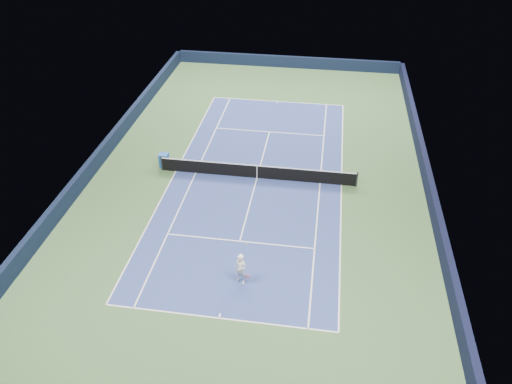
# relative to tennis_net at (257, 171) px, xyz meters

# --- Properties ---
(ground) EXTENTS (40.00, 40.00, 0.00)m
(ground) POSITION_rel_tennis_net_xyz_m (0.00, 0.00, -0.50)
(ground) COLOR #385830
(ground) RESTS_ON ground
(wall_far) EXTENTS (22.00, 0.35, 1.10)m
(wall_far) POSITION_rel_tennis_net_xyz_m (0.00, 19.82, 0.05)
(wall_far) COLOR black
(wall_far) RESTS_ON ground
(wall_right) EXTENTS (0.35, 40.00, 1.10)m
(wall_right) POSITION_rel_tennis_net_xyz_m (10.82, 0.00, 0.05)
(wall_right) COLOR black
(wall_right) RESTS_ON ground
(wall_left) EXTENTS (0.35, 40.00, 1.10)m
(wall_left) POSITION_rel_tennis_net_xyz_m (-10.82, 0.00, 0.05)
(wall_left) COLOR #101A32
(wall_left) RESTS_ON ground
(court_surface) EXTENTS (10.97, 23.77, 0.01)m
(court_surface) POSITION_rel_tennis_net_xyz_m (0.00, 0.00, -0.50)
(court_surface) COLOR navy
(court_surface) RESTS_ON ground
(baseline_far) EXTENTS (10.97, 0.08, 0.00)m
(baseline_far) POSITION_rel_tennis_net_xyz_m (0.00, 11.88, -0.50)
(baseline_far) COLOR white
(baseline_far) RESTS_ON ground
(baseline_near) EXTENTS (10.97, 0.08, 0.00)m
(baseline_near) POSITION_rel_tennis_net_xyz_m (0.00, -11.88, -0.50)
(baseline_near) COLOR white
(baseline_near) RESTS_ON ground
(sideline_doubles_right) EXTENTS (0.08, 23.77, 0.00)m
(sideline_doubles_right) POSITION_rel_tennis_net_xyz_m (5.49, 0.00, -0.50)
(sideline_doubles_right) COLOR white
(sideline_doubles_right) RESTS_ON ground
(sideline_doubles_left) EXTENTS (0.08, 23.77, 0.00)m
(sideline_doubles_left) POSITION_rel_tennis_net_xyz_m (-5.49, 0.00, -0.50)
(sideline_doubles_left) COLOR white
(sideline_doubles_left) RESTS_ON ground
(sideline_singles_right) EXTENTS (0.08, 23.77, 0.00)m
(sideline_singles_right) POSITION_rel_tennis_net_xyz_m (4.12, 0.00, -0.50)
(sideline_singles_right) COLOR white
(sideline_singles_right) RESTS_ON ground
(sideline_singles_left) EXTENTS (0.08, 23.77, 0.00)m
(sideline_singles_left) POSITION_rel_tennis_net_xyz_m (-4.12, 0.00, -0.50)
(sideline_singles_left) COLOR white
(sideline_singles_left) RESTS_ON ground
(service_line_far) EXTENTS (8.23, 0.08, 0.00)m
(service_line_far) POSITION_rel_tennis_net_xyz_m (0.00, 6.40, -0.50)
(service_line_far) COLOR white
(service_line_far) RESTS_ON ground
(service_line_near) EXTENTS (8.23, 0.08, 0.00)m
(service_line_near) POSITION_rel_tennis_net_xyz_m (0.00, -6.40, -0.50)
(service_line_near) COLOR white
(service_line_near) RESTS_ON ground
(center_service_line) EXTENTS (0.08, 12.80, 0.00)m
(center_service_line) POSITION_rel_tennis_net_xyz_m (0.00, 0.00, -0.50)
(center_service_line) COLOR white
(center_service_line) RESTS_ON ground
(center_mark_far) EXTENTS (0.08, 0.30, 0.00)m
(center_mark_far) POSITION_rel_tennis_net_xyz_m (0.00, 11.73, -0.50)
(center_mark_far) COLOR white
(center_mark_far) RESTS_ON ground
(center_mark_near) EXTENTS (0.08, 0.30, 0.00)m
(center_mark_near) POSITION_rel_tennis_net_xyz_m (0.00, -11.73, -0.50)
(center_mark_near) COLOR white
(center_mark_near) RESTS_ON ground
(tennis_net) EXTENTS (12.90, 0.10, 1.07)m
(tennis_net) POSITION_rel_tennis_net_xyz_m (0.00, 0.00, 0.00)
(tennis_net) COLOR black
(tennis_net) RESTS_ON ground
(sponsor_cube) EXTENTS (0.61, 0.55, 0.96)m
(sponsor_cube) POSITION_rel_tennis_net_xyz_m (-6.40, 0.49, -0.02)
(sponsor_cube) COLOR blue
(sponsor_cube) RESTS_ON ground
(tennis_player) EXTENTS (0.85, 1.35, 1.75)m
(tennis_player) POSITION_rel_tennis_net_xyz_m (0.61, -9.43, 0.37)
(tennis_player) COLOR white
(tennis_player) RESTS_ON ground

